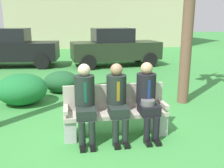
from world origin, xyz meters
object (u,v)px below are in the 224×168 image
shrub_near_bench (61,81)px  parked_car_near (12,48)px  parked_car_far (115,47)px  seated_man_right (147,96)px  park_bench (115,112)px  seated_man_left (85,99)px  seated_man_middle (117,98)px  shrub_mid_lawn (22,89)px

shrub_near_bench → parked_car_near: (-2.23, 4.54, 0.53)m
parked_car_far → shrub_near_bench: bearing=-119.6°
seated_man_right → park_bench: bearing=166.5°
seated_man_left → seated_man_middle: size_ratio=1.01×
seated_man_right → shrub_mid_lawn: bearing=138.6°
seated_man_right → shrub_mid_lawn: seated_man_right is taller
seated_man_right → parked_car_far: size_ratio=0.32×
park_bench → seated_man_right: seated_man_right is taller
shrub_mid_lawn → seated_man_middle: bearing=-48.1°
seated_man_right → shrub_mid_lawn: (-2.48, 2.18, -0.35)m
seated_man_left → parked_car_near: (-2.73, 7.68, 0.11)m
seated_man_middle → park_bench: bearing=95.7°
seated_man_right → shrub_near_bench: (-1.57, 3.15, -0.42)m
park_bench → shrub_near_bench: size_ratio=1.85×
parked_car_far → parked_car_near: bearing=173.4°
shrub_mid_lawn → seated_man_left: bearing=-57.2°
seated_man_right → shrub_near_bench: size_ratio=1.34×
shrub_near_bench → parked_car_near: 5.09m
seated_man_left → shrub_near_bench: size_ratio=1.35×
park_bench → parked_car_far: (1.25, 7.04, 0.42)m
park_bench → parked_car_far: bearing=79.9°
shrub_near_bench → shrub_mid_lawn: shrub_mid_lawn is taller
park_bench → shrub_mid_lawn: park_bench is taller
seated_man_left → parked_car_far: parked_car_far is taller
seated_man_right → parked_car_near: (-3.80, 7.69, 0.11)m
seated_man_right → parked_car_near: parked_car_near is taller
parked_car_near → parked_car_far: bearing=-6.6°
seated_man_middle → shrub_near_bench: seated_man_middle is taller
park_bench → parked_car_far: parked_car_far is taller
seated_man_right → shrub_mid_lawn: size_ratio=1.08×
seated_man_left → parked_car_far: (1.79, 7.16, 0.11)m
park_bench → seated_man_right: bearing=-13.5°
park_bench → seated_man_middle: seated_man_middle is taller
shrub_mid_lawn → seated_man_right: bearing=-41.4°
seated_man_middle → parked_car_near: (-3.27, 7.68, 0.11)m
seated_man_left → shrub_mid_lawn: seated_man_left is taller
seated_man_left → shrub_near_bench: (-0.50, 3.14, -0.43)m
seated_man_left → shrub_near_bench: 3.21m
seated_man_left → seated_man_middle: bearing=-0.1°
seated_man_left → parked_car_far: size_ratio=0.32×
shrub_near_bench → seated_man_middle: bearing=-71.6°
park_bench → seated_man_right: size_ratio=1.38×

